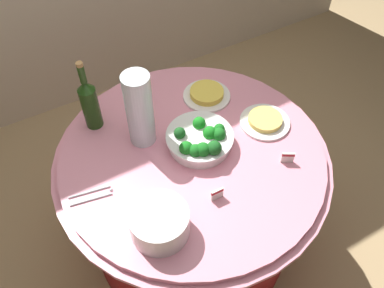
{
  "coord_description": "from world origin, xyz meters",
  "views": [
    {
      "loc": [
        -0.52,
        -0.91,
        2.04
      ],
      "look_at": [
        0.0,
        0.0,
        0.79
      ],
      "focal_mm": 37.76,
      "sensor_mm": 36.0,
      "label": 1
    }
  ],
  "objects_px": {
    "wine_bottle": "(90,103)",
    "decorative_fruit_vase": "(140,114)",
    "food_plate_fried_egg": "(207,94)",
    "food_plate_noodles": "(265,121)",
    "plate_stack": "(159,223)",
    "serving_tongs": "(92,195)",
    "broccoli_bowl": "(201,140)",
    "label_placard_front": "(288,157)",
    "label_placard_mid": "(217,194)"
  },
  "relations": [
    {
      "from": "wine_bottle",
      "to": "decorative_fruit_vase",
      "type": "distance_m",
      "value": 0.23
    },
    {
      "from": "decorative_fruit_vase",
      "to": "food_plate_fried_egg",
      "type": "relative_size",
      "value": 1.55
    },
    {
      "from": "decorative_fruit_vase",
      "to": "food_plate_noodles",
      "type": "xyz_separation_m",
      "value": [
        0.5,
        -0.18,
        -0.13
      ]
    },
    {
      "from": "plate_stack",
      "to": "serving_tongs",
      "type": "bearing_deg",
      "value": 121.68
    },
    {
      "from": "plate_stack",
      "to": "serving_tongs",
      "type": "relative_size",
      "value": 1.25
    },
    {
      "from": "wine_bottle",
      "to": "decorative_fruit_vase",
      "type": "xyz_separation_m",
      "value": [
        0.15,
        -0.18,
        0.02
      ]
    },
    {
      "from": "broccoli_bowl",
      "to": "food_plate_fried_egg",
      "type": "distance_m",
      "value": 0.3
    },
    {
      "from": "food_plate_noodles",
      "to": "broccoli_bowl",
      "type": "bearing_deg",
      "value": 175.91
    },
    {
      "from": "wine_bottle",
      "to": "decorative_fruit_vase",
      "type": "height_order",
      "value": "decorative_fruit_vase"
    },
    {
      "from": "label_placard_front",
      "to": "serving_tongs",
      "type": "bearing_deg",
      "value": 162.51
    },
    {
      "from": "broccoli_bowl",
      "to": "wine_bottle",
      "type": "height_order",
      "value": "wine_bottle"
    },
    {
      "from": "label_placard_front",
      "to": "food_plate_fried_egg",
      "type": "bearing_deg",
      "value": 99.94
    },
    {
      "from": "serving_tongs",
      "to": "label_placard_front",
      "type": "height_order",
      "value": "label_placard_front"
    },
    {
      "from": "label_placard_front",
      "to": "decorative_fruit_vase",
      "type": "bearing_deg",
      "value": 138.34
    },
    {
      "from": "broccoli_bowl",
      "to": "decorative_fruit_vase",
      "type": "xyz_separation_m",
      "value": [
        -0.19,
        0.16,
        0.11
      ]
    },
    {
      "from": "food_plate_fried_egg",
      "to": "broccoli_bowl",
      "type": "bearing_deg",
      "value": -125.72
    },
    {
      "from": "wine_bottle",
      "to": "label_placard_mid",
      "type": "xyz_separation_m",
      "value": [
        0.26,
        -0.59,
        -0.1
      ]
    },
    {
      "from": "wine_bottle",
      "to": "food_plate_noodles",
      "type": "distance_m",
      "value": 0.75
    },
    {
      "from": "decorative_fruit_vase",
      "to": "serving_tongs",
      "type": "xyz_separation_m",
      "value": [
        -0.29,
        -0.17,
        -0.14
      ]
    },
    {
      "from": "wine_bottle",
      "to": "food_plate_fried_egg",
      "type": "distance_m",
      "value": 0.53
    },
    {
      "from": "food_plate_noodles",
      "to": "label_placard_front",
      "type": "bearing_deg",
      "value": -102.95
    },
    {
      "from": "plate_stack",
      "to": "label_placard_mid",
      "type": "distance_m",
      "value": 0.25
    },
    {
      "from": "serving_tongs",
      "to": "food_plate_fried_egg",
      "type": "xyz_separation_m",
      "value": [
        0.66,
        0.25,
        0.01
      ]
    },
    {
      "from": "plate_stack",
      "to": "decorative_fruit_vase",
      "type": "xyz_separation_m",
      "value": [
        0.13,
        0.42,
        0.09
      ]
    },
    {
      "from": "serving_tongs",
      "to": "label_placard_mid",
      "type": "bearing_deg",
      "value": -30.91
    },
    {
      "from": "broccoli_bowl",
      "to": "food_plate_noodles",
      "type": "bearing_deg",
      "value": -4.09
    },
    {
      "from": "food_plate_fried_egg",
      "to": "label_placard_front",
      "type": "xyz_separation_m",
      "value": [
        0.09,
        -0.49,
        0.01
      ]
    },
    {
      "from": "broccoli_bowl",
      "to": "plate_stack",
      "type": "relative_size",
      "value": 1.33
    },
    {
      "from": "label_placard_front",
      "to": "label_placard_mid",
      "type": "bearing_deg",
      "value": -178.56
    },
    {
      "from": "broccoli_bowl",
      "to": "serving_tongs",
      "type": "relative_size",
      "value": 1.67
    },
    {
      "from": "plate_stack",
      "to": "decorative_fruit_vase",
      "type": "height_order",
      "value": "decorative_fruit_vase"
    },
    {
      "from": "decorative_fruit_vase",
      "to": "label_placard_front",
      "type": "distance_m",
      "value": 0.61
    },
    {
      "from": "decorative_fruit_vase",
      "to": "label_placard_mid",
      "type": "bearing_deg",
      "value": -74.56
    },
    {
      "from": "food_plate_noodles",
      "to": "label_placard_mid",
      "type": "distance_m",
      "value": 0.45
    },
    {
      "from": "broccoli_bowl",
      "to": "serving_tongs",
      "type": "height_order",
      "value": "broccoli_bowl"
    },
    {
      "from": "broccoli_bowl",
      "to": "plate_stack",
      "type": "xyz_separation_m",
      "value": [
        -0.32,
        -0.27,
        0.01
      ]
    },
    {
      "from": "decorative_fruit_vase",
      "to": "food_plate_noodles",
      "type": "height_order",
      "value": "decorative_fruit_vase"
    },
    {
      "from": "serving_tongs",
      "to": "food_plate_fried_egg",
      "type": "distance_m",
      "value": 0.7
    },
    {
      "from": "decorative_fruit_vase",
      "to": "serving_tongs",
      "type": "distance_m",
      "value": 0.37
    },
    {
      "from": "plate_stack",
      "to": "food_plate_noodles",
      "type": "xyz_separation_m",
      "value": [
        0.63,
        0.24,
        -0.04
      ]
    },
    {
      "from": "serving_tongs",
      "to": "plate_stack",
      "type": "bearing_deg",
      "value": -58.32
    },
    {
      "from": "plate_stack",
      "to": "label_placard_mid",
      "type": "bearing_deg",
      "value": 3.65
    },
    {
      "from": "wine_bottle",
      "to": "decorative_fruit_vase",
      "type": "relative_size",
      "value": 0.99
    },
    {
      "from": "label_placard_front",
      "to": "wine_bottle",
      "type": "bearing_deg",
      "value": 135.91
    },
    {
      "from": "wine_bottle",
      "to": "serving_tongs",
      "type": "xyz_separation_m",
      "value": [
        -0.14,
        -0.35,
        -0.12
      ]
    },
    {
      "from": "broccoli_bowl",
      "to": "wine_bottle",
      "type": "bearing_deg",
      "value": 134.77
    },
    {
      "from": "wine_bottle",
      "to": "food_plate_fried_egg",
      "type": "bearing_deg",
      "value": -10.22
    },
    {
      "from": "broccoli_bowl",
      "to": "label_placard_mid",
      "type": "relative_size",
      "value": 5.09
    },
    {
      "from": "broccoli_bowl",
      "to": "plate_stack",
      "type": "distance_m",
      "value": 0.42
    },
    {
      "from": "food_plate_noodles",
      "to": "label_placard_mid",
      "type": "relative_size",
      "value": 4.0
    }
  ]
}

